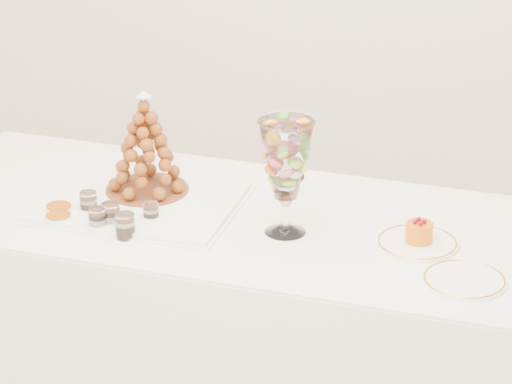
# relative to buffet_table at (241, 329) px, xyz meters

# --- Properties ---
(buffet_table) EXTENTS (2.18, 0.99, 0.81)m
(buffet_table) POSITION_rel_buffet_table_xyz_m (0.00, 0.00, 0.00)
(buffet_table) COLOR white
(buffet_table) RESTS_ON ground
(lace_tray) EXTENTS (0.63, 0.48, 0.02)m
(lace_tray) POSITION_rel_buffet_table_xyz_m (-0.33, -0.00, 0.41)
(lace_tray) COLOR white
(lace_tray) RESTS_ON buffet_table
(macaron_vase) EXTENTS (0.16, 0.16, 0.36)m
(macaron_vase) POSITION_rel_buffet_table_xyz_m (0.16, -0.07, 0.64)
(macaron_vase) COLOR white
(macaron_vase) RESTS_ON buffet_table
(cake_plate) EXTENTS (0.24, 0.24, 0.01)m
(cake_plate) POSITION_rel_buffet_table_xyz_m (0.56, -0.06, 0.41)
(cake_plate) COLOR white
(cake_plate) RESTS_ON buffet_table
(spare_plate) EXTENTS (0.24, 0.24, 0.01)m
(spare_plate) POSITION_rel_buffet_table_xyz_m (0.72, -0.25, 0.41)
(spare_plate) COLOR white
(spare_plate) RESTS_ON buffet_table
(verrine_a) EXTENTS (0.06, 0.06, 0.07)m
(verrine_a) POSITION_rel_buffet_table_xyz_m (-0.46, -0.10, 0.44)
(verrine_a) COLOR white
(verrine_a) RESTS_ON buffet_table
(verrine_b) EXTENTS (0.07, 0.07, 0.08)m
(verrine_b) POSITION_rel_buffet_table_xyz_m (-0.36, -0.17, 0.44)
(verrine_b) COLOR white
(verrine_b) RESTS_ON buffet_table
(verrine_c) EXTENTS (0.05, 0.05, 0.07)m
(verrine_c) POSITION_rel_buffet_table_xyz_m (-0.26, -0.11, 0.44)
(verrine_c) COLOR white
(verrine_c) RESTS_ON buffet_table
(verrine_d) EXTENTS (0.06, 0.06, 0.07)m
(verrine_d) POSITION_rel_buffet_table_xyz_m (-0.39, -0.20, 0.44)
(verrine_d) COLOR white
(verrine_d) RESTS_ON buffet_table
(verrine_e) EXTENTS (0.07, 0.07, 0.08)m
(verrine_e) POSITION_rel_buffet_table_xyz_m (-0.30, -0.23, 0.44)
(verrine_e) COLOR white
(verrine_e) RESTS_ON buffet_table
(ramekin_back) EXTENTS (0.09, 0.09, 0.03)m
(ramekin_back) POSITION_rel_buffet_table_xyz_m (-0.55, -0.13, 0.42)
(ramekin_back) COLOR white
(ramekin_back) RESTS_ON buffet_table
(ramekin_front) EXTENTS (0.09, 0.09, 0.03)m
(ramekin_front) POSITION_rel_buffet_table_xyz_m (-0.53, -0.19, 0.42)
(ramekin_front) COLOR white
(ramekin_front) RESTS_ON buffet_table
(croquembouche) EXTENTS (0.27, 0.27, 0.33)m
(croquembouche) POSITION_rel_buffet_table_xyz_m (-0.33, 0.08, 0.59)
(croquembouche) COLOR brown
(croquembouche) RESTS_ON lace_tray
(mousse_cake) EXTENTS (0.08, 0.08, 0.07)m
(mousse_cake) POSITION_rel_buffet_table_xyz_m (0.56, -0.05, 0.45)
(mousse_cake) COLOR #D7650A
(mousse_cake) RESTS_ON cake_plate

